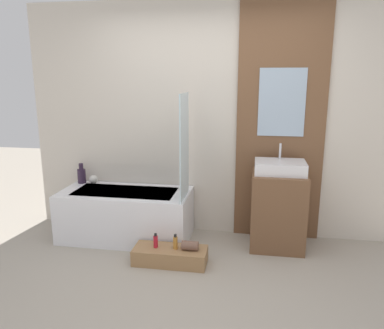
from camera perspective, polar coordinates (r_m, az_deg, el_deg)
ground_plane at (r=3.20m, az=-0.99°, el=-20.87°), size 12.00×12.00×0.00m
wall_tiled_back at (r=4.24m, az=2.83°, el=6.58°), size 4.20×0.06×2.60m
wall_wood_accent at (r=4.17m, az=13.35°, el=6.29°), size 0.94×0.04×2.60m
bathtub at (r=4.31m, az=-10.02°, el=-7.51°), size 1.44×0.67×0.55m
glass_shower_screen at (r=3.83m, az=-1.19°, el=2.73°), size 0.01×0.45×1.08m
wooden_step_bench at (r=3.78m, az=-3.35°, el=-13.70°), size 0.72×0.29×0.16m
vanity_cabinet at (r=4.11m, az=12.91°, el=-6.80°), size 0.56×0.51×0.81m
sink at (r=3.97m, az=13.26°, el=-0.39°), size 0.52×0.37×0.30m
vase_tall_dark at (r=4.65m, az=-16.47°, el=-1.55°), size 0.10×0.10×0.24m
vase_round_light at (r=4.60m, az=-14.79°, el=-2.21°), size 0.10×0.10×0.10m
bottle_soap_primary at (r=3.75m, az=-5.56°, el=-11.55°), size 0.04×0.04×0.14m
bottle_soap_secondary at (r=3.71m, az=-2.55°, el=-11.76°), size 0.04×0.04×0.15m
towel_roll at (r=3.69m, az=-0.32°, el=-12.24°), size 0.16×0.09×0.09m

